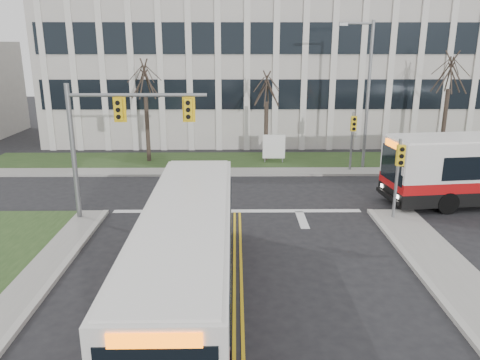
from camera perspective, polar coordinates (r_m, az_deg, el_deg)
name	(u,v)px	position (r m, az deg, el deg)	size (l,w,h in m)	color
ground	(238,300)	(15.32, -0.24, -14.43)	(120.00, 120.00, 0.00)	black
sidewalk_cross	(316,172)	(29.84, 9.25, 1.01)	(44.00, 1.60, 0.14)	#9E9B93
building_lawn	(309,161)	(32.52, 8.44, 2.29)	(44.00, 5.00, 0.12)	#26401B
office_building	(292,65)	(43.51, 6.33, 13.78)	(40.00, 16.00, 12.00)	beige
mast_arm_signal	(109,128)	(21.38, -15.68, 6.08)	(6.11, 0.38, 6.20)	slate
signal_pole_near	(399,168)	(22.00, 18.76, 1.40)	(0.34, 0.39, 3.80)	slate
signal_pole_far	(353,133)	(29.96, 13.57, 5.59)	(0.34, 0.39, 3.80)	slate
streetlight	(366,88)	(30.58, 15.09, 10.80)	(2.15, 0.25, 9.20)	slate
directory_sign	(274,147)	(31.49, 4.15, 4.04)	(1.50, 0.12, 2.00)	slate
tree_left	(145,81)	(31.82, -11.54, 11.80)	(1.80, 1.80, 7.70)	#42352B
tree_mid	(267,90)	(31.58, 3.27, 10.91)	(1.80, 1.80, 6.82)	#42352B
tree_right	(450,74)	(34.25, 24.24, 11.68)	(1.80, 1.80, 8.25)	#42352B
bus_main	(188,259)	(14.39, -6.37, -9.57)	(2.56, 11.80, 3.15)	silver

